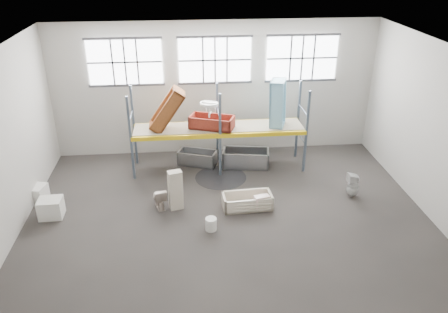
{
  "coord_description": "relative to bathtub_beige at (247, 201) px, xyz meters",
  "views": [
    {
      "loc": [
        -1.19,
        -10.93,
        7.52
      ],
      "look_at": [
        0.0,
        1.5,
        1.4
      ],
      "focal_mm": 35.65,
      "sensor_mm": 36.0,
      "label": 1
    }
  ],
  "objects": [
    {
      "name": "cistern_tall",
      "position": [
        -2.19,
        0.16,
        0.42
      ],
      "size": [
        0.47,
        0.37,
        1.28
      ],
      "primitive_type": "cube",
      "rotation": [
        0.0,
        0.0,
        0.26
      ],
      "color": "beige",
      "rests_on": "floor"
    },
    {
      "name": "ceiling",
      "position": [
        -0.65,
        -0.7,
        4.83
      ],
      "size": [
        12.0,
        10.0,
        0.1
      ],
      "primitive_type": "cube",
      "color": "silver",
      "rests_on": "ground"
    },
    {
      "name": "rack_upright_ra",
      "position": [
        2.35,
        2.2,
        1.28
      ],
      "size": [
        0.08,
        0.08,
        3.0
      ],
      "primitive_type": "cube",
      "color": "slate",
      "rests_on": "floor"
    },
    {
      "name": "window_left",
      "position": [
        -3.85,
        4.24,
        3.38
      ],
      "size": [
        2.6,
        0.04,
        1.6
      ],
      "primitive_type": "cube",
      "color": "white",
      "rests_on": "wall_back"
    },
    {
      "name": "bucket",
      "position": [
        -1.2,
        -1.08,
        -0.03
      ],
      "size": [
        0.36,
        0.36,
        0.38
      ],
      "primitive_type": "cylinder",
      "rotation": [
        0.0,
        0.0,
        0.11
      ],
      "color": "white",
      "rests_on": "floor"
    },
    {
      "name": "steel_tub_left",
      "position": [
        -1.41,
        3.15,
        0.03
      ],
      "size": [
        1.52,
        1.08,
        0.51
      ],
      "primitive_type": null,
      "rotation": [
        0.0,
        0.0,
        -0.35
      ],
      "color": "#B6B9BE",
      "rests_on": "floor"
    },
    {
      "name": "rack_upright_la",
      "position": [
        -3.65,
        2.2,
        1.28
      ],
      "size": [
        0.08,
        0.08,
        3.0
      ],
      "primitive_type": "cube",
      "color": "slate",
      "rests_on": "floor"
    },
    {
      "name": "rack_upright_lb",
      "position": [
        -3.65,
        3.4,
        1.28
      ],
      "size": [
        0.08,
        0.08,
        3.0
      ],
      "primitive_type": "cube",
      "color": "slate",
      "rests_on": "floor"
    },
    {
      "name": "rack_beam_front",
      "position": [
        -0.65,
        2.2,
        1.28
      ],
      "size": [
        6.0,
        0.1,
        0.14
      ],
      "primitive_type": "cube",
      "color": "yellow",
      "rests_on": "floor"
    },
    {
      "name": "sink_on_shelf",
      "position": [
        -0.99,
        2.51,
        1.87
      ],
      "size": [
        0.74,
        0.66,
        0.55
      ],
      "primitive_type": "imported",
      "rotation": [
        0.0,
        0.0,
        -0.34
      ],
      "color": "white",
      "rests_on": "rust_tub_flat"
    },
    {
      "name": "rust_tub_tilted",
      "position": [
        -2.41,
        2.77,
        2.07
      ],
      "size": [
        1.31,
        0.78,
        1.57
      ],
      "primitive_type": null,
      "rotation": [
        0.0,
        -0.96,
        0.02
      ],
      "color": "#974720",
      "rests_on": "shelf_deck"
    },
    {
      "name": "floor",
      "position": [
        -0.65,
        -0.7,
        -0.27
      ],
      "size": [
        12.0,
        10.0,
        0.1
      ],
      "primitive_type": "cube",
      "color": "#413B38",
      "rests_on": "ground"
    },
    {
      "name": "shelf_deck",
      "position": [
        -0.65,
        2.8,
        1.36
      ],
      "size": [
        5.9,
        1.1,
        0.03
      ],
      "primitive_type": "cube",
      "color": "gray",
      "rests_on": "floor"
    },
    {
      "name": "wall_right",
      "position": [
        5.4,
        -0.7,
        2.28
      ],
      "size": [
        0.1,
        10.0,
        5.0
      ],
      "primitive_type": "cube",
      "color": "#ACA89F",
      "rests_on": "ground"
    },
    {
      "name": "rack_upright_mb",
      "position": [
        -0.65,
        3.4,
        1.28
      ],
      "size": [
        0.08,
        0.08,
        3.0
      ],
      "primitive_type": "cube",
      "color": "slate",
      "rests_on": "floor"
    },
    {
      "name": "toilet_white",
      "position": [
        3.48,
        0.34,
        0.19
      ],
      "size": [
        0.39,
        0.38,
        0.82
      ],
      "primitive_type": "imported",
      "rotation": [
        0.0,
        0.0,
        -1.59
      ],
      "color": "silver",
      "rests_on": "floor"
    },
    {
      "name": "carton_near",
      "position": [
        -5.92,
        0.06,
        0.07
      ],
      "size": [
        0.69,
        0.6,
        0.59
      ],
      "primitive_type": "cube",
      "rotation": [
        0.0,
        0.0,
        0.02
      ],
      "color": "white",
      "rests_on": "floor"
    },
    {
      "name": "toilet_beige",
      "position": [
        -2.71,
        0.27,
        0.12
      ],
      "size": [
        0.55,
        0.75,
        0.68
      ],
      "primitive_type": "imported",
      "rotation": [
        0.0,
        0.0,
        3.42
      ],
      "color": "beige",
      "rests_on": "floor"
    },
    {
      "name": "steel_tub_right",
      "position": [
        0.35,
        2.82,
        0.08
      ],
      "size": [
        1.78,
        1.05,
        0.61
      ],
      "primitive_type": null,
      "rotation": [
        0.0,
        0.0,
        -0.17
      ],
      "color": "#B7B9BF",
      "rests_on": "floor"
    },
    {
      "name": "rack_upright_rb",
      "position": [
        2.35,
        3.4,
        1.28
      ],
      "size": [
        0.08,
        0.08,
        3.0
      ],
      "primitive_type": "cube",
      "color": "slate",
      "rests_on": "floor"
    },
    {
      "name": "window_right",
      "position": [
        2.55,
        4.24,
        3.38
      ],
      "size": [
        2.6,
        0.04,
        1.6
      ],
      "primitive_type": "cube",
      "color": "white",
      "rests_on": "wall_back"
    },
    {
      "name": "sink_in_tub",
      "position": [
        -0.24,
        -0.15,
        -0.06
      ],
      "size": [
        0.5,
        0.5,
        0.15
      ],
      "primitive_type": "imported",
      "rotation": [
        0.0,
        0.0,
        -0.2
      ],
      "color": "beige",
      "rests_on": "bathtub_beige"
    },
    {
      "name": "rust_tub_flat",
      "position": [
        -0.89,
        2.7,
        1.6
      ],
      "size": [
        1.66,
        1.19,
        0.42
      ],
      "primitive_type": null,
      "rotation": [
        0.0,
        0.0,
        -0.36
      ],
      "color": "#9B351F",
      "rests_on": "shelf_deck"
    },
    {
      "name": "wall_front",
      "position": [
        -0.65,
        -5.75,
        2.28
      ],
      "size": [
        12.0,
        0.1,
        5.0
      ],
      "primitive_type": "cube",
      "color": "#A9A59D",
      "rests_on": "ground"
    },
    {
      "name": "blue_tub_upright",
      "position": [
        1.41,
        2.76,
        2.17
      ],
      "size": [
        0.76,
        0.91,
        1.67
      ],
      "primitive_type": null,
      "rotation": [
        0.0,
        1.54,
        -0.35
      ],
      "color": "#84C5E1",
      "rests_on": "shelf_deck"
    },
    {
      "name": "rack_upright_ma",
      "position": [
        -0.65,
        2.2,
        1.28
      ],
      "size": [
        0.08,
        0.08,
        3.0
      ],
      "primitive_type": "cube",
      "color": "slate",
      "rests_on": "floor"
    },
    {
      "name": "cistern_spare",
      "position": [
        0.41,
        -0.2,
        0.06
      ],
      "size": [
        0.5,
        0.33,
        0.44
      ],
      "primitive_type": "cube",
      "rotation": [
        0.0,
        0.0,
        0.25
      ],
      "color": "#F5D3CA",
      "rests_on": "bathtub_beige"
    },
    {
      "name": "wet_patch",
      "position": [
        -0.65,
        2.0,
        -0.22
      ],
      "size": [
        1.8,
        1.8,
        0.0
      ],
      "primitive_type": "cylinder",
      "color": "black",
      "rests_on": "floor"
    },
    {
      "name": "wall_back",
      "position": [
        -0.65,
        4.35,
        2.28
      ],
      "size": [
        12.0,
        0.1,
        5.0
      ],
      "primitive_type": "cube",
      "color": "#B5B1A7",
      "rests_on": "ground"
    },
    {
      "name": "bathtub_beige",
      "position": [
        0.0,
        0.0,
        0.0
      ],
      "size": [
        1.56,
        0.8,
        0.45
      ],
      "primitive_type": null,
      "rotation": [
        0.0,
        0.0,
        0.06
      ],
      "color": "beige",
      "rests_on": "floor"
    },
    {
      "name": "window_mid",
      "position": [
        -0.65,
        4.24,
        3.38
      ],
      "size": [
        2.6,
        0.04,
        1.6
      ],
      "primitive_type": "cube",
      "color": "white",
      "rests_on": "wall_back"
    },
    {
      "name": "carton_far",
      "position": [
        -6.63,
        1.09,
        0.02
      ],
      "size": [
        0.71,
        0.71,
        0.49
      ],
      "primitive_type": "cube",
      "rotation": [
        0.0,
        0.0,
        -0.23
      ],
      "color": "white",
      "rests_on": "floor"
    },
    {
      "name": "rack_beam_back",
      "position": [
        -0.65,
        3.4,
        1.28
      ],
      "size": [
        6.0,
        0.1,
        0.14
      ],
      "primitive_type": "cube",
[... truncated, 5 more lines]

